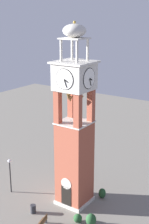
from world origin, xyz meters
The scene contains 8 objects.
ground centered at (0.00, 0.00, 0.00)m, with size 80.00×80.00×0.00m, color gray.
clock_tower centered at (0.00, 0.00, 6.90)m, with size 3.29×3.29×16.95m.
park_bench centered at (0.03, -4.94, 0.48)m, with size 0.81×1.66×0.95m.
lamp_post centered at (-6.36, -2.19, 2.54)m, with size 0.36×0.36×3.63m.
trash_bin centered at (-2.06, -3.69, 0.40)m, with size 0.52×0.52×0.80m, color #2D2D33.
shrub_near_entry centered at (3.27, -2.26, 0.55)m, with size 0.90×0.90×1.10m, color #234C28.
shrub_left_of_tower centered at (1.87, 2.11, 0.50)m, with size 0.72×0.72×1.00m, color #234C28.
shrub_behind_bench centered at (2.08, -2.54, 0.39)m, with size 0.76×0.76×0.78m, color #234C28.
Camera 1 is at (15.79, -23.00, 17.54)m, focal length 52.48 mm.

